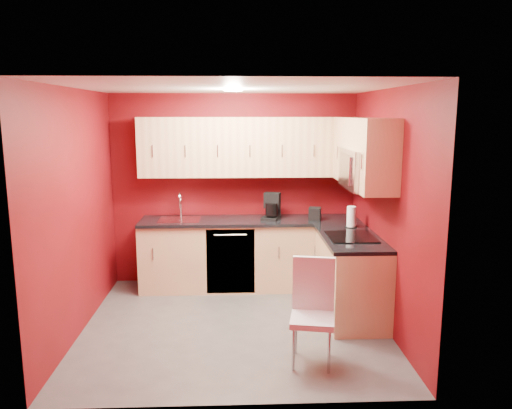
{
  "coord_description": "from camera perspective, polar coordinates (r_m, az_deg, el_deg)",
  "views": [
    {
      "loc": [
        0.02,
        -5.06,
        2.25
      ],
      "look_at": [
        0.25,
        0.55,
        1.22
      ],
      "focal_mm": 35.0,
      "sensor_mm": 36.0,
      "label": 1
    }
  ],
  "objects": [
    {
      "name": "upper_cabinets_back",
      "position": [
        6.4,
        -0.75,
        6.61
      ],
      "size": [
        2.8,
        0.35,
        0.75
      ],
      "primitive_type": "cube",
      "color": "#DFB77E",
      "rests_on": "wall_back"
    },
    {
      "name": "ceiling",
      "position": [
        5.06,
        -2.65,
        13.24
      ],
      "size": [
        3.2,
        3.2,
        0.0
      ],
      "primitive_type": "plane",
      "rotation": [
        3.14,
        0.0,
        0.0
      ],
      "color": "white",
      "rests_on": "wall_back"
    },
    {
      "name": "paper_towel",
      "position": [
        6.03,
        10.84,
        -1.39
      ],
      "size": [
        0.19,
        0.19,
        0.25
      ],
      "primitive_type": null,
      "rotation": [
        0.0,
        0.0,
        -0.41
      ],
      "color": "white",
      "rests_on": "countertop_right"
    },
    {
      "name": "wall_right",
      "position": [
        5.39,
        14.73,
        -0.62
      ],
      "size": [
        0.0,
        3.0,
        3.0
      ],
      "primitive_type": "plane",
      "rotation": [
        1.57,
        0.0,
        -1.57
      ],
      "color": "maroon",
      "rests_on": "floor"
    },
    {
      "name": "dishwasher_front",
      "position": [
        6.24,
        -2.92,
        -6.52
      ],
      "size": [
        0.6,
        0.02,
        0.82
      ],
      "primitive_type": "cube",
      "color": "black",
      "rests_on": "base_cabinets_back"
    },
    {
      "name": "wall_back",
      "position": [
        6.63,
        -2.51,
        1.73
      ],
      "size": [
        3.2,
        0.0,
        3.2
      ],
      "primitive_type": "plane",
      "rotation": [
        1.57,
        0.0,
        0.0
      ],
      "color": "maroon",
      "rests_on": "floor"
    },
    {
      "name": "countertop_back",
      "position": [
        6.39,
        -0.69,
        -1.87
      ],
      "size": [
        2.8,
        0.63,
        0.04
      ],
      "primitive_type": "cube",
      "color": "black",
      "rests_on": "base_cabinets_back"
    },
    {
      "name": "dining_chair",
      "position": [
        4.61,
        6.47,
        -12.27
      ],
      "size": [
        0.45,
        0.47,
        0.95
      ],
      "primitive_type": null,
      "rotation": [
        0.0,
        0.0,
        -0.19
      ],
      "color": "silver",
      "rests_on": "floor"
    },
    {
      "name": "base_cabinets_back",
      "position": [
        6.52,
        -0.69,
        -5.76
      ],
      "size": [
        2.8,
        0.6,
        0.87
      ],
      "primitive_type": "cube",
      "color": "#DAB47C",
      "rests_on": "floor"
    },
    {
      "name": "microwave",
      "position": [
        5.47,
        12.25,
        3.98
      ],
      "size": [
        0.42,
        0.76,
        0.42
      ],
      "color": "silver",
      "rests_on": "upper_cabinets_right"
    },
    {
      "name": "floor",
      "position": [
        5.53,
        -2.43,
        -13.58
      ],
      "size": [
        3.2,
        3.2,
        0.0
      ],
      "primitive_type": "plane",
      "color": "#52504D",
      "rests_on": "ground"
    },
    {
      "name": "coffee_maker",
      "position": [
        6.36,
        1.7,
        -0.22
      ],
      "size": [
        0.28,
        0.32,
        0.34
      ],
      "primitive_type": null,
      "rotation": [
        0.0,
        0.0,
        -0.34
      ],
      "color": "black",
      "rests_on": "countertop_back"
    },
    {
      "name": "countertop_right",
      "position": [
        5.61,
        10.78,
        -3.8
      ],
      "size": [
        0.63,
        1.27,
        0.04
      ],
      "primitive_type": "cube",
      "color": "black",
      "rests_on": "base_cabinets_right"
    },
    {
      "name": "napkin_holder",
      "position": [
        6.38,
        6.74,
        -1.04
      ],
      "size": [
        0.18,
        0.18,
        0.16
      ],
      "primitive_type": null,
      "rotation": [
        0.0,
        0.0,
        -0.26
      ],
      "color": "black",
      "rests_on": "countertop_back"
    },
    {
      "name": "wall_front",
      "position": [
        3.69,
        -2.58,
        -5.3
      ],
      "size": [
        3.2,
        0.0,
        3.2
      ],
      "primitive_type": "plane",
      "rotation": [
        -1.57,
        0.0,
        0.0
      ],
      "color": "maroon",
      "rests_on": "floor"
    },
    {
      "name": "downlight",
      "position": [
        5.36,
        -2.64,
        12.92
      ],
      "size": [
        0.2,
        0.2,
        0.01
      ],
      "primitive_type": "cylinder",
      "color": "white",
      "rests_on": "ceiling"
    },
    {
      "name": "cooktop",
      "position": [
        5.57,
        10.82,
        -3.64
      ],
      "size": [
        0.5,
        0.55,
        0.01
      ],
      "primitive_type": "cube",
      "color": "black",
      "rests_on": "countertop_right"
    },
    {
      "name": "base_cabinets_right",
      "position": [
        5.75,
        10.73,
        -8.16
      ],
      "size": [
        0.6,
        1.3,
        0.87
      ],
      "primitive_type": "cube",
      "color": "#DAB47C",
      "rests_on": "floor"
    },
    {
      "name": "sink",
      "position": [
        6.43,
        -8.74,
        -1.42
      ],
      "size": [
        0.52,
        0.42,
        0.35
      ],
      "color": "silver",
      "rests_on": "countertop_back"
    },
    {
      "name": "wall_left",
      "position": [
        5.4,
        -19.76,
        -0.87
      ],
      "size": [
        0.0,
        3.0,
        3.0
      ],
      "primitive_type": "plane",
      "rotation": [
        1.57,
        0.0,
        1.57
      ],
      "color": "maroon",
      "rests_on": "floor"
    },
    {
      "name": "upper_cabinets_right",
      "position": [
        5.69,
        12.03,
        6.53
      ],
      "size": [
        0.35,
        1.55,
        0.75
      ],
      "color": "#DFB77E",
      "rests_on": "wall_right"
    }
  ]
}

